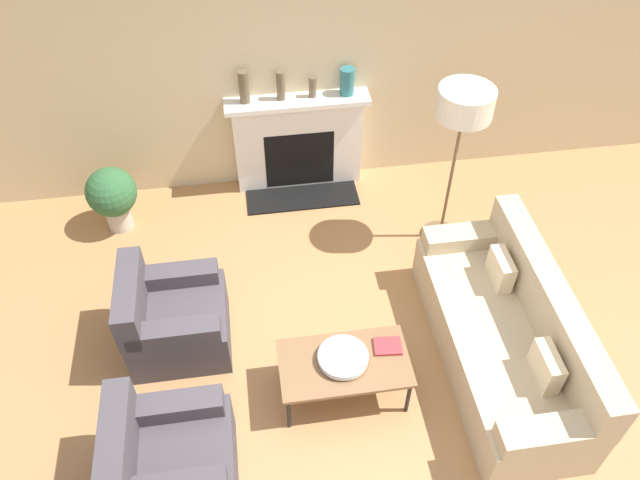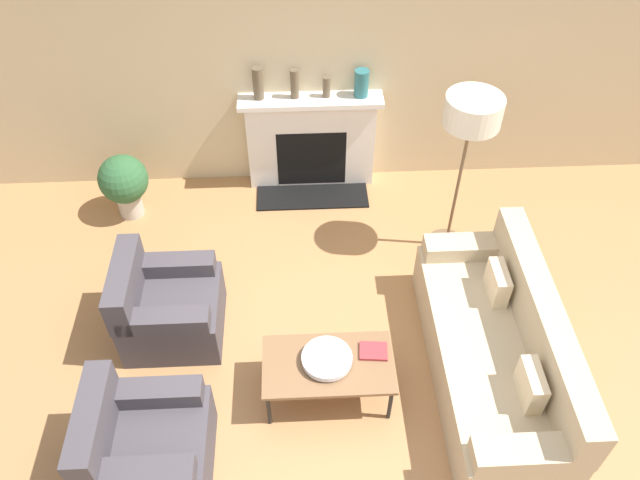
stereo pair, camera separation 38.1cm
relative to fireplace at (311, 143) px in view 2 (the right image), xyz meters
The scene contains 15 objects.
ground_plane 2.61m from the fireplace, 89.99° to the right, with size 18.00×18.00×0.00m, color #A87547.
wall_back 0.95m from the fireplace, 89.87° to the left, with size 18.00×0.06×2.90m.
fireplace is the anchor object (origin of this frame).
couch 2.87m from the fireplace, 61.56° to the right, with size 0.84×2.10×0.88m.
armchair_near 3.43m from the fireplace, 112.04° to the right, with size 0.81×0.77×0.81m.
armchair_far 2.34m from the fireplace, 123.41° to the right, with size 0.81×0.77×0.81m.
coffee_table 2.63m from the fireplace, 89.39° to the right, with size 1.00×0.56×0.41m.
bowl 2.61m from the fireplace, 89.57° to the right, with size 0.38×0.38×0.06m.
book 2.57m from the fireplace, 81.50° to the right, with size 0.23×0.18×0.02m.
floor_lamp 1.89m from the fireplace, 38.58° to the right, with size 0.48×0.48×1.68m.
mantel_vase_left 0.87m from the fireplace, behind, with size 0.10×0.10×0.33m.
mantel_vase_center_left 0.71m from the fireplace, behind, with size 0.08×0.08×0.30m.
mantel_vase_center_right 0.67m from the fireplace, ahead, with size 0.07×0.07×0.21m.
mantel_vase_right 0.84m from the fireplace, ahead, with size 0.14×0.14×0.27m.
potted_plant 1.92m from the fireplace, 167.33° to the right, with size 0.49×0.49×0.70m.
Camera 2 is at (-0.16, -2.70, 4.41)m, focal length 35.00 mm.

